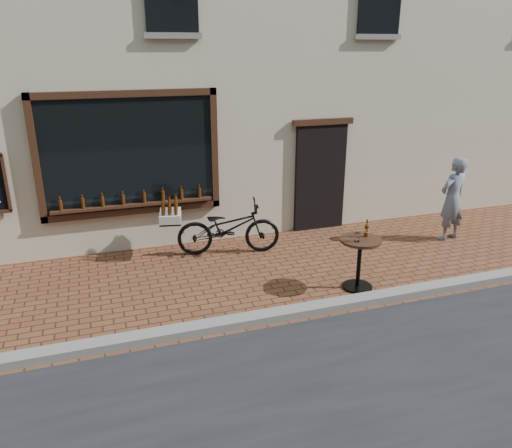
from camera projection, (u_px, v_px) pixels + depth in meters
name	position (u px, v px, depth m)	size (l,w,h in m)	color
ground	(300.00, 322.00, 7.05)	(90.00, 90.00, 0.00)	brown
kerb	(295.00, 312.00, 7.21)	(90.00, 0.25, 0.12)	slate
cargo_bicycle	(226.00, 227.00, 9.25)	(2.27, 1.01, 1.07)	black
bistro_table	(360.00, 253.00, 7.87)	(0.66, 0.66, 1.13)	black
pedestrian	(452.00, 199.00, 9.83)	(0.61, 0.40, 1.68)	slate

